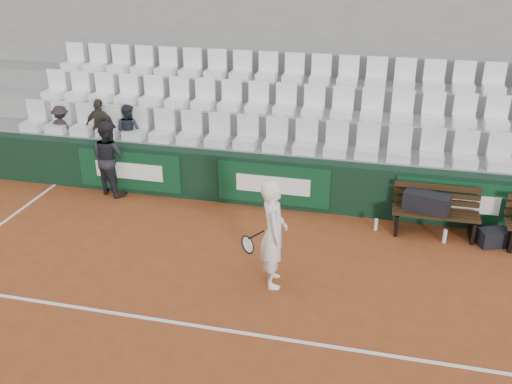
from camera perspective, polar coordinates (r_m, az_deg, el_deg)
name	(u,v)px	position (r m, az deg, el deg)	size (l,w,h in m)	color
ground	(230,331)	(8.04, -2.66, -13.72)	(80.00, 80.00, 0.00)	brown
court_baseline	(230,331)	(8.04, -2.66, -13.70)	(18.00, 0.06, 0.01)	white
back_barrier	(288,183)	(11.12, 3.25, 0.88)	(18.00, 0.34, 1.00)	black
grandstand_tier_front	(291,171)	(11.71, 3.49, 2.13)	(18.00, 0.95, 1.00)	gray
grandstand_tier_mid	(299,145)	(12.50, 4.29, 4.72)	(18.00, 0.95, 1.45)	#959592
grandstand_tier_back	(306,122)	(13.31, 5.00, 6.99)	(18.00, 0.95, 1.90)	gray
grandstand_rear_wall	(312,62)	(13.59, 5.62, 12.80)	(18.00, 0.30, 4.40)	gray
seat_row_front	(290,136)	(11.25, 3.43, 5.63)	(11.90, 0.44, 0.63)	silver
seat_row_mid	(299,101)	(12.01, 4.31, 9.10)	(11.90, 0.44, 0.63)	white
seat_row_back	(307,69)	(12.81, 5.09, 12.15)	(11.90, 0.44, 0.63)	white
bench_left	(434,223)	(10.68, 17.37, -3.01)	(1.50, 0.56, 0.45)	#301E0E
sports_bag_left	(427,202)	(10.51, 16.70, -0.98)	(0.78, 0.34, 0.34)	black
sports_bag_ground	(493,238)	(10.71, 22.63, -4.23)	(0.49, 0.30, 0.30)	black
water_bottle_near	(376,224)	(10.62, 11.90, -3.20)	(0.06, 0.06, 0.22)	silver
water_bottle_far	(445,236)	(10.53, 18.35, -4.20)	(0.07, 0.07, 0.25)	silver
tennis_player	(273,234)	(8.55, 1.75, -4.18)	(0.78, 0.72, 1.73)	white
ball_kid	(109,158)	(11.97, -14.47, 3.32)	(0.76, 0.59, 1.55)	black
spectator_a	(59,109)	(13.04, -19.10, 7.89)	(0.66, 0.38, 1.01)	black
spectator_b	(99,107)	(12.54, -15.46, 8.23)	(0.72, 0.30, 1.23)	#322E28
spectator_c	(127,110)	(12.26, -12.81, 7.97)	(0.56, 0.44, 1.16)	#202430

